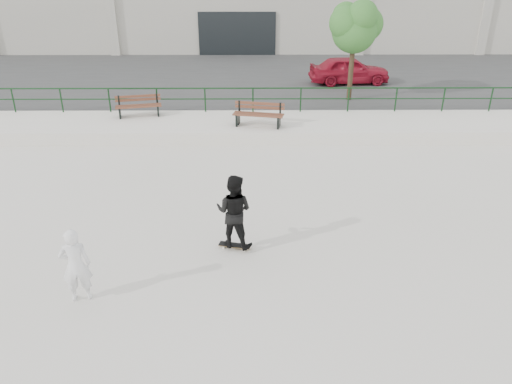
{
  "coord_description": "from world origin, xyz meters",
  "views": [
    {
      "loc": [
        0.98,
        -9.67,
        6.52
      ],
      "look_at": [
        1.06,
        2.0,
        0.94
      ],
      "focal_mm": 35.0,
      "sensor_mm": 36.0,
      "label": 1
    }
  ],
  "objects_px": {
    "bench_left": "(139,106)",
    "bench_right": "(259,115)",
    "red_car": "(349,70)",
    "skateboard": "(235,245)",
    "seated_skater": "(76,265)",
    "standing_skater": "(234,211)",
    "tree": "(355,25)"
  },
  "relations": [
    {
      "from": "bench_left",
      "to": "seated_skater",
      "type": "xyz_separation_m",
      "value": [
        1.06,
        -11.41,
        -0.09
      ]
    },
    {
      "from": "seated_skater",
      "to": "bench_left",
      "type": "bearing_deg",
      "value": -98.57
    },
    {
      "from": "red_car",
      "to": "seated_skater",
      "type": "relative_size",
      "value": 2.42
    },
    {
      "from": "red_car",
      "to": "seated_skater",
      "type": "height_order",
      "value": "red_car"
    },
    {
      "from": "standing_skater",
      "to": "skateboard",
      "type": "bearing_deg",
      "value": -0.0
    },
    {
      "from": "red_car",
      "to": "seated_skater",
      "type": "xyz_separation_m",
      "value": [
        -8.53,
        -17.06,
        -0.36
      ]
    },
    {
      "from": "bench_left",
      "to": "bench_right",
      "type": "height_order",
      "value": "bench_right"
    },
    {
      "from": "tree",
      "to": "standing_skater",
      "type": "distance_m",
      "value": 13.22
    },
    {
      "from": "bench_left",
      "to": "red_car",
      "type": "bearing_deg",
      "value": 18.51
    },
    {
      "from": "skateboard",
      "to": "bench_left",
      "type": "bearing_deg",
      "value": 127.32
    },
    {
      "from": "bench_right",
      "to": "skateboard",
      "type": "relative_size",
      "value": 2.5
    },
    {
      "from": "bench_left",
      "to": "red_car",
      "type": "xyz_separation_m",
      "value": [
        9.59,
        5.65,
        0.27
      ]
    },
    {
      "from": "bench_right",
      "to": "red_car",
      "type": "bearing_deg",
      "value": 68.0
    },
    {
      "from": "bench_right",
      "to": "skateboard",
      "type": "distance_m",
      "value": 8.2
    },
    {
      "from": "bench_right",
      "to": "seated_skater",
      "type": "relative_size",
      "value": 1.21
    },
    {
      "from": "tree",
      "to": "seated_skater",
      "type": "bearing_deg",
      "value": -119.96
    },
    {
      "from": "skateboard",
      "to": "standing_skater",
      "type": "bearing_deg",
      "value": 0.0
    },
    {
      "from": "standing_skater",
      "to": "seated_skater",
      "type": "relative_size",
      "value": 1.11
    },
    {
      "from": "tree",
      "to": "skateboard",
      "type": "bearing_deg",
      "value": -112.22
    },
    {
      "from": "red_car",
      "to": "skateboard",
      "type": "height_order",
      "value": "red_car"
    },
    {
      "from": "tree",
      "to": "seated_skater",
      "type": "height_order",
      "value": "tree"
    },
    {
      "from": "red_car",
      "to": "skateboard",
      "type": "bearing_deg",
      "value": 155.49
    },
    {
      "from": "bench_right",
      "to": "red_car",
      "type": "height_order",
      "value": "red_car"
    },
    {
      "from": "skateboard",
      "to": "seated_skater",
      "type": "bearing_deg",
      "value": -134.63
    },
    {
      "from": "tree",
      "to": "skateboard",
      "type": "relative_size",
      "value": 5.4
    },
    {
      "from": "skateboard",
      "to": "standing_skater",
      "type": "xyz_separation_m",
      "value": [
        0.0,
        0.0,
        0.94
      ]
    },
    {
      "from": "standing_skater",
      "to": "seated_skater",
      "type": "xyz_separation_m",
      "value": [
        -3.14,
        -1.97,
        -0.19
      ]
    },
    {
      "from": "bench_left",
      "to": "bench_right",
      "type": "bearing_deg",
      "value": -27.1
    },
    {
      "from": "skateboard",
      "to": "seated_skater",
      "type": "xyz_separation_m",
      "value": [
        -3.14,
        -1.97,
        0.76
      ]
    },
    {
      "from": "skateboard",
      "to": "bench_right",
      "type": "bearing_deg",
      "value": 98.51
    },
    {
      "from": "tree",
      "to": "seated_skater",
      "type": "relative_size",
      "value": 2.62
    },
    {
      "from": "bench_left",
      "to": "seated_skater",
      "type": "bearing_deg",
      "value": -96.68
    }
  ]
}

